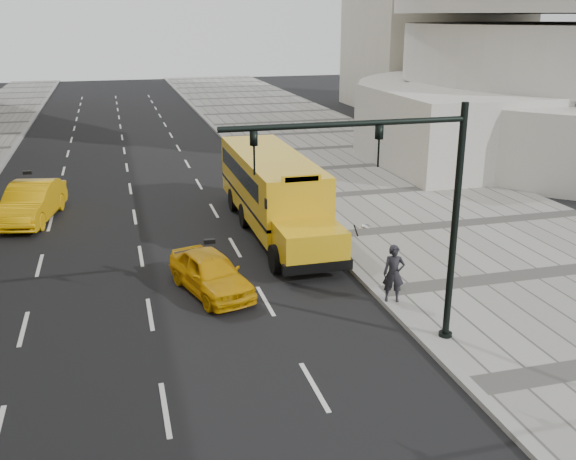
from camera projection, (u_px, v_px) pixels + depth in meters
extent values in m
plane|color=black|center=(168.00, 253.00, 23.73)|extent=(140.00, 140.00, 0.00)
cube|color=gray|center=(459.00, 225.00, 26.72)|extent=(12.00, 140.00, 0.15)
cube|color=gray|center=(322.00, 238.00, 25.21)|extent=(0.30, 140.00, 0.15)
cube|color=silver|center=(452.00, 130.00, 36.44)|extent=(8.00, 10.00, 4.40)
cube|color=gold|center=(271.00, 184.00, 26.44)|extent=(2.50, 9.00, 2.45)
cube|color=gold|center=(310.00, 242.00, 21.63)|extent=(2.20, 2.00, 1.10)
cube|color=black|center=(318.00, 267.00, 21.00)|extent=(2.38, 0.25, 0.35)
cube|color=black|center=(271.00, 196.00, 26.61)|extent=(2.52, 9.00, 0.12)
cube|color=black|center=(301.00, 201.00, 22.23)|extent=(2.05, 0.10, 0.90)
cube|color=black|center=(268.00, 170.00, 26.75)|extent=(2.52, 7.50, 0.70)
cube|color=gold|center=(301.00, 179.00, 21.97)|extent=(1.40, 0.12, 0.28)
ellipsoid|color=silver|center=(369.00, 229.00, 20.47)|extent=(0.32, 0.32, 0.14)
cylinder|color=black|center=(359.00, 233.00, 20.68)|extent=(0.36, 0.47, 0.58)
cylinder|color=black|center=(275.00, 259.00, 21.81)|extent=(0.30, 1.00, 1.00)
cylinder|color=black|center=(338.00, 253.00, 22.37)|extent=(0.30, 1.00, 1.00)
cylinder|color=black|center=(245.00, 215.00, 26.56)|extent=(0.30, 1.00, 1.00)
cylinder|color=black|center=(297.00, 211.00, 27.13)|extent=(0.30, 1.00, 1.00)
cylinder|color=black|center=(233.00, 200.00, 28.85)|extent=(0.30, 1.00, 1.00)
cylinder|color=black|center=(282.00, 196.00, 29.41)|extent=(0.30, 1.00, 1.00)
imported|color=#DD9C08|center=(211.00, 273.00, 20.20)|extent=(2.59, 4.19, 1.33)
imported|color=#DD9C08|center=(31.00, 202.00, 27.28)|extent=(2.70, 5.21, 1.64)
imported|color=black|center=(394.00, 274.00, 19.17)|extent=(0.75, 0.61, 1.77)
cylinder|color=black|center=(454.00, 229.00, 16.35)|extent=(0.18, 0.18, 6.40)
cylinder|color=black|center=(445.00, 336.00, 17.33)|extent=(0.36, 0.36, 0.25)
cylinder|color=black|center=(347.00, 124.00, 14.71)|extent=(6.00, 0.14, 0.14)
imported|color=black|center=(378.00, 146.00, 15.08)|extent=(0.16, 0.20, 1.00)
imported|color=black|center=(254.00, 153.00, 14.33)|extent=(0.16, 0.20, 1.00)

